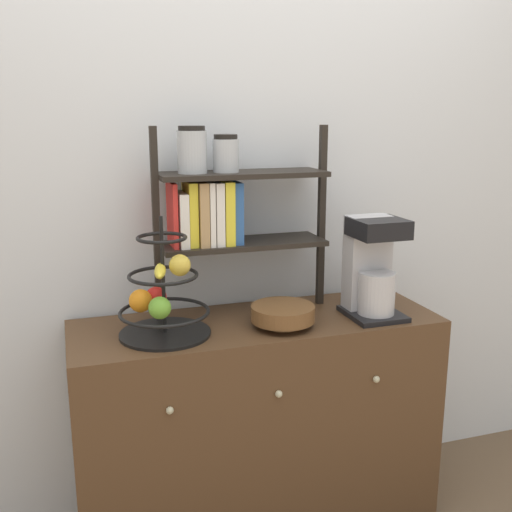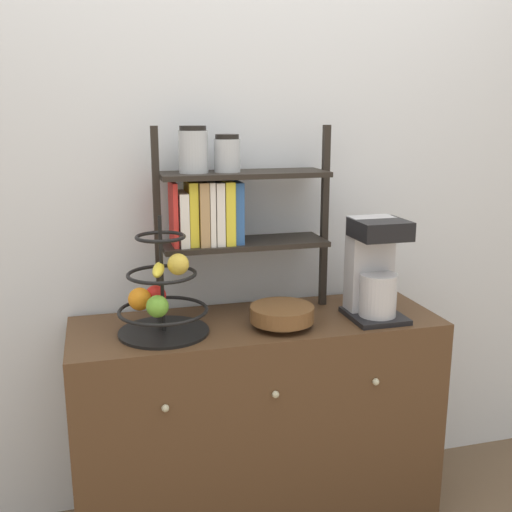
% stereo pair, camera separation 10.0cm
% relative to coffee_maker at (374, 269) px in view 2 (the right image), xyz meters
% --- Properties ---
extents(wall_back, '(7.00, 0.05, 2.60)m').
position_rel_coffee_maker_xyz_m(wall_back, '(-0.41, 0.32, 0.33)').
color(wall_back, silver).
rests_on(wall_back, ground_plane).
extents(sideboard, '(1.29, 0.45, 0.80)m').
position_rel_coffee_maker_xyz_m(sideboard, '(-0.41, 0.06, -0.58)').
color(sideboard, '#4C331E').
rests_on(sideboard, ground_plane).
extents(coffee_maker, '(0.19, 0.21, 0.36)m').
position_rel_coffee_maker_xyz_m(coffee_maker, '(0.00, 0.00, 0.00)').
color(coffee_maker, black).
rests_on(coffee_maker, sideboard).
extents(fruit_stand, '(0.30, 0.30, 0.40)m').
position_rel_coffee_maker_xyz_m(fruit_stand, '(-0.75, 0.02, -0.05)').
color(fruit_stand, black).
rests_on(fruit_stand, sideboard).
extents(wooden_bowl, '(0.22, 0.22, 0.07)m').
position_rel_coffee_maker_xyz_m(wooden_bowl, '(-0.35, -0.02, -0.13)').
color(wooden_bowl, brown).
rests_on(wooden_bowl, sideboard).
extents(shelf_hutch, '(0.64, 0.20, 0.67)m').
position_rel_coffee_maker_xyz_m(shelf_hutch, '(-0.51, 0.18, 0.23)').
color(shelf_hutch, black).
rests_on(shelf_hutch, sideboard).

